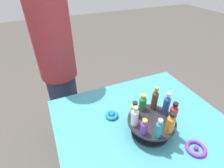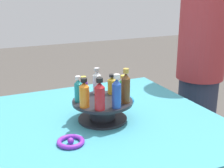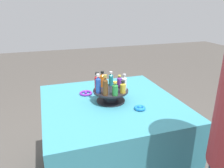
{
  "view_description": "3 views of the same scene",
  "coord_description": "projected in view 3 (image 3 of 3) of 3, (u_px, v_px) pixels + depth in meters",
  "views": [
    {
      "loc": [
        -0.46,
        -0.53,
        1.56
      ],
      "look_at": [
        -0.12,
        0.27,
        0.95
      ],
      "focal_mm": 28.0,
      "sensor_mm": 36.0,
      "label": 1
    },
    {
      "loc": [
        1.18,
        -0.49,
        1.33
      ],
      "look_at": [
        -0.03,
        0.06,
        0.91
      ],
      "focal_mm": 50.0,
      "sensor_mm": 36.0,
      "label": 2
    },
    {
      "loc": [
        0.46,
        1.45,
        1.46
      ],
      "look_at": [
        -0.01,
        0.01,
        0.9
      ],
      "focal_mm": 35.0,
      "sensor_mm": 36.0,
      "label": 3
    }
  ],
  "objects": [
    {
      "name": "ribbon_bow_purple",
      "position": [
        86.0,
        93.0,
        1.8
      ],
      "size": [
        0.11,
        0.11,
        0.02
      ],
      "color": "purple",
      "rests_on": "party_table"
    },
    {
      "name": "bottle_clear",
      "position": [
        124.0,
        82.0,
        1.64
      ],
      "size": [
        0.04,
        0.04,
        0.12
      ],
      "color": "silver",
      "rests_on": "display_stand"
    },
    {
      "name": "bottle_orange",
      "position": [
        102.0,
        79.0,
        1.69
      ],
      "size": [
        0.04,
        0.04,
        0.12
      ],
      "color": "orange",
      "rests_on": "display_stand"
    },
    {
      "name": "bottle_green",
      "position": [
        115.0,
        89.0,
        1.53
      ],
      "size": [
        0.04,
        0.04,
        0.1
      ],
      "color": "#288438",
      "rests_on": "display_stand"
    },
    {
      "name": "bottle_red",
      "position": [
        97.0,
        82.0,
        1.64
      ],
      "size": [
        0.04,
        0.04,
        0.13
      ],
      "color": "#B21E23",
      "rests_on": "display_stand"
    },
    {
      "name": "bottle_teal",
      "position": [
        111.0,
        79.0,
        1.72
      ],
      "size": [
        0.03,
        0.03,
        0.11
      ],
      "color": "teal",
      "rests_on": "display_stand"
    },
    {
      "name": "bottle_brown",
      "position": [
        105.0,
        86.0,
        1.52
      ],
      "size": [
        0.04,
        0.04,
        0.15
      ],
      "color": "brown",
      "rests_on": "display_stand"
    },
    {
      "name": "bottle_blue",
      "position": [
        98.0,
        84.0,
        1.57
      ],
      "size": [
        0.04,
        0.04,
        0.14
      ],
      "color": "#234CAD",
      "rests_on": "display_stand"
    },
    {
      "name": "ribbon_bow_blue",
      "position": [
        140.0,
        108.0,
        1.54
      ],
      "size": [
        0.08,
        0.08,
        0.03
      ],
      "color": "blue",
      "rests_on": "party_table"
    },
    {
      "name": "party_table",
      "position": [
        111.0,
        143.0,
        1.8
      ],
      "size": [
        1.02,
        1.02,
        0.76
      ],
      "color": "teal",
      "rests_on": "ground_plane"
    },
    {
      "name": "bottle_purple",
      "position": [
        119.0,
        81.0,
        1.7
      ],
      "size": [
        0.04,
        0.04,
        0.09
      ],
      "color": "#702D93",
      "rests_on": "display_stand"
    },
    {
      "name": "bottle_gold",
      "position": [
        123.0,
        87.0,
        1.57
      ],
      "size": [
        0.04,
        0.04,
        0.09
      ],
      "color": "gold",
      "rests_on": "display_stand"
    },
    {
      "name": "display_stand",
      "position": [
        111.0,
        95.0,
        1.65
      ],
      "size": [
        0.26,
        0.26,
        0.09
      ],
      "color": "black",
      "rests_on": "party_table"
    }
  ]
}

